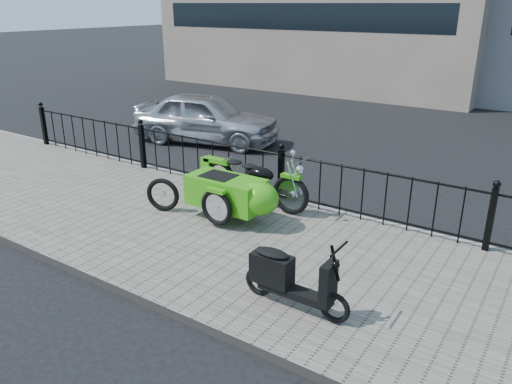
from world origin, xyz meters
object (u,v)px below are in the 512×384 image
Objects in this scene: spare_tire at (163,195)px; sedan_car at (206,118)px; motorcycle_sidecar at (240,191)px; scooter at (288,278)px.

spare_tire is 0.15× the size of sedan_car.
motorcycle_sidecar is 1.63× the size of scooter.
sedan_car is at bearing 120.58° from spare_tire.
scooter is at bearing -21.81° from spare_tire.
sedan_car is (-2.55, 4.32, 0.24)m from spare_tire.
sedan_car is at bearing 135.03° from motorcycle_sidecar.
spare_tire is 5.02m from sedan_car.
motorcycle_sidecar is 2.68m from scooter.
motorcycle_sidecar reaches higher than scooter.
sedan_car reaches higher than motorcycle_sidecar.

